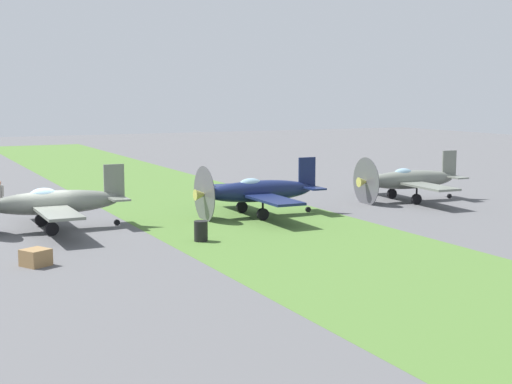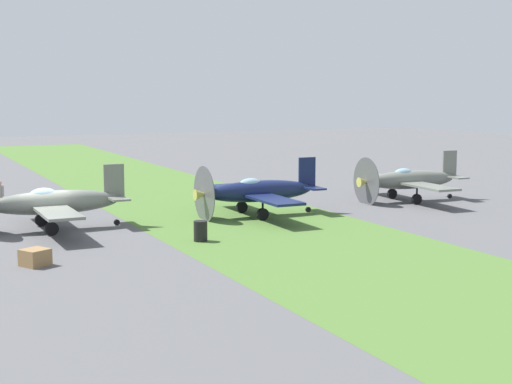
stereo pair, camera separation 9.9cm
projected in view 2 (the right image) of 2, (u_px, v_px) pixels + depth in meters
ground_plane at (48, 232)px, 35.48m from camera, size 160.00×160.00×0.00m
grass_verge at (235, 217)px, 39.61m from camera, size 120.00×11.00×0.01m
airplane_lead at (52, 203)px, 35.74m from camera, size 8.78×7.00×3.16m
airplane_wingman at (257, 191)px, 39.87m from camera, size 8.75×6.96×3.14m
airplane_trail at (409, 180)px, 45.32m from camera, size 8.67×6.86×3.09m
ground_crew_chief at (0, 196)px, 41.15m from camera, size 0.55×0.38×1.73m
fuel_drum at (201, 231)px, 33.20m from camera, size 0.60×0.60×0.90m
supply_crate at (35, 257)px, 28.52m from camera, size 1.22×1.22×0.64m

